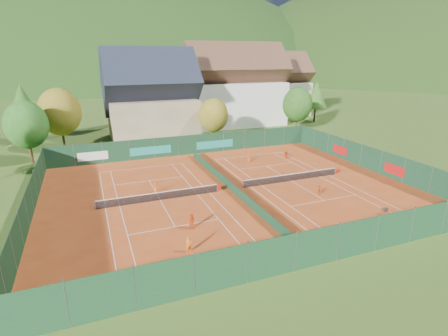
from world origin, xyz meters
The scene contains 31 objects.
ground centered at (0.00, 0.00, -0.02)m, with size 600.00×600.00×0.00m, color #36551A.
clay_pad centered at (0.00, 0.00, 0.01)m, with size 40.00×32.00×0.01m, color #AF4219.
court_markings_left centered at (-8.00, 0.00, 0.01)m, with size 11.03×23.83×0.00m.
court_markings_right centered at (8.00, 0.00, 0.01)m, with size 11.03×23.83×0.00m.
tennis_net_left centered at (-7.85, 0.00, 0.51)m, with size 13.30×0.10×1.02m.
tennis_net_right centered at (8.15, 0.00, 0.51)m, with size 13.30×0.10×1.02m.
court_divider centered at (0.00, 0.00, 0.50)m, with size 0.03×28.80×1.00m.
fence_north centered at (-0.46, 15.99, 1.47)m, with size 40.00×0.10×3.00m.
fence_south centered at (0.00, -16.00, 1.50)m, with size 40.00×0.04×3.00m.
fence_west centered at (-20.00, 0.00, 1.50)m, with size 0.04×32.00×3.00m.
fence_east centered at (20.00, 0.05, 1.48)m, with size 0.09×32.00×3.00m.
chalet centered at (-3.00, 30.00, 6.62)m, with size 16.20×12.00×16.00m.
hotel_block_a centered at (16.00, 36.00, 7.38)m, with size 21.60×11.00×17.25m.
hotel_block_b centered at (30.00, 44.00, 6.62)m, with size 17.28×10.00×15.50m.
tree_west_front centered at (-22.00, 20.00, 5.39)m, with size 5.72×5.72×8.69m.
tree_west_mid centered at (-18.00, 26.00, 6.07)m, with size 6.44×6.44×9.78m.
tree_west_back centered at (-24.00, 34.00, 6.74)m, with size 5.60×5.60×10.00m.
tree_center centered at (6.00, 22.00, 4.72)m, with size 5.01×5.01×7.60m.
tree_east_front centered at (24.00, 24.00, 5.39)m, with size 5.72×5.72×8.69m.
tree_east_mid centered at (34.00, 32.00, 6.06)m, with size 5.04×5.04×9.00m.
tree_east_back centered at (26.00, 40.00, 6.74)m, with size 7.15×7.15×10.86m.
mountain_backdrop centered at (28.54, 233.48, -39.64)m, with size 820.00×530.00×242.00m.
ball_hopper centered at (11.09, -11.37, 0.56)m, with size 0.34×0.34×0.80m.
loose_ball_0 centered at (-7.36, -3.51, 0.03)m, with size 0.07×0.07×0.07m, color #CCD833.
loose_ball_1 centered at (3.22, -8.92, 0.03)m, with size 0.07×0.07×0.07m, color #CCD833.
player_left_near centered at (-8.06, -10.98, 0.71)m, with size 0.51×0.34×1.41m, color orange.
player_left_mid centered at (-6.72, -7.42, 0.73)m, with size 0.71×0.55×1.46m, color #D34312.
player_left_far centered at (-7.98, 2.18, 0.63)m, with size 0.82×0.47×1.27m, color #D24F12.
player_right_near centered at (8.14, -5.21, 0.64)m, with size 0.75×0.31×1.28m, color #DE5713.
player_right_far_a centered at (6.55, 9.00, 0.68)m, with size 0.66×0.43×1.35m, color #D05812.
player_right_far_b centered at (12.34, 8.54, 0.60)m, with size 1.11×0.35×1.20m, color #D54612.
Camera 1 is at (-14.21, -33.87, 14.52)m, focal length 28.00 mm.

